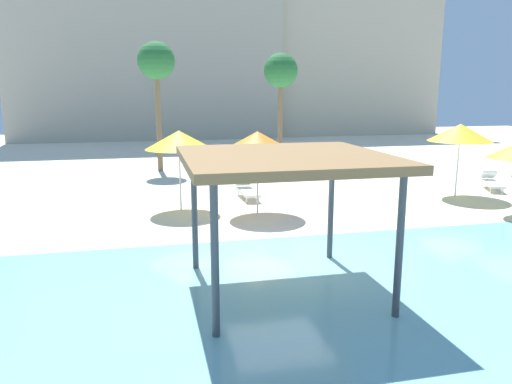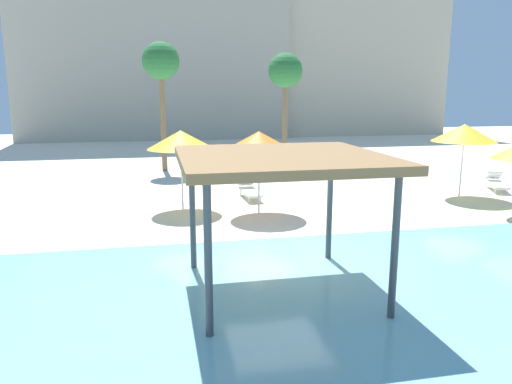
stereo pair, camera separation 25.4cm
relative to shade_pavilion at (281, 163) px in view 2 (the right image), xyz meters
The scene contains 12 objects.
ground_plane 3.48m from the shade_pavilion, 77.43° to the left, with size 80.00×80.00×0.00m, color beige.
lagoon_water 4.19m from the shade_pavilion, 81.60° to the right, with size 44.00×13.50×0.04m, color #7AB7C1.
shade_pavilion is the anchor object (origin of this frame).
beach_umbrella_orange_0 6.73m from the shade_pavilion, 81.79° to the left, with size 2.48×2.48×2.84m.
beach_umbrella_yellow_2 7.95m from the shade_pavilion, 101.55° to the left, with size 2.36×2.36×2.82m.
beach_umbrella_yellow_5 12.18m from the shade_pavilion, 39.20° to the left, with size 2.49×2.49×2.89m.
lounge_chair_2 9.52m from the shade_pavilion, 83.07° to the left, with size 0.67×1.92×0.74m.
lounge_chair_3 14.73m from the shade_pavilion, 35.96° to the left, with size 1.32×1.98×0.74m.
palm_tree_0 18.27m from the shade_pavilion, 74.73° to the left, with size 1.90×1.90×6.23m.
palm_tree_1 17.04m from the shade_pavilion, 96.88° to the left, with size 1.90×1.90×6.63m.
hotel_block_0 38.69m from the shade_pavilion, 93.29° to the left, with size 22.97×10.16×19.57m, color #B2A893.
hotel_block_1 41.47m from the shade_pavilion, 69.11° to the left, with size 21.20×9.27×16.65m, color beige.
Camera 2 is at (-2.94, -11.48, 4.17)m, focal length 34.16 mm.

